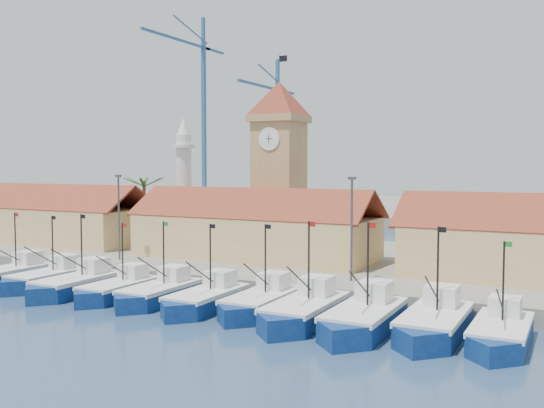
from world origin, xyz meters
The scene contains 22 objects.
ground centered at (0.00, 0.00, 0.00)m, with size 400.00×400.00×0.00m, color navy.
quay centered at (0.00, 24.00, 0.75)m, with size 140.00×32.00×1.50m, color gray.
terminal centered at (0.00, 110.00, 1.00)m, with size 240.00×80.00×2.00m, color gray.
boat_0 centered at (-18.05, 2.94, 0.75)m, with size 3.50×9.59×7.26m.
boat_1 centered at (-13.14, 3.12, 0.74)m, with size 3.44×9.41×7.12m.
boat_2 centered at (-8.35, 1.98, 0.78)m, with size 3.64×9.97×7.54m.
boat_3 centered at (-3.86, 2.38, 0.71)m, with size 3.32×9.09×6.88m.
boat_4 centered at (0.35, 2.65, 0.74)m, with size 3.46×9.47×7.17m.
boat_5 centered at (5.17, 2.42, 0.75)m, with size 3.48×9.54×7.22m.
boat_6 centered at (9.66, 3.39, 0.76)m, with size 3.53×9.66×7.31m.
boat_7 centered at (13.89, 2.18, 0.81)m, with size 3.78×10.37×7.84m.
boat_8 centered at (18.45, 2.04, 0.82)m, with size 3.84×10.53×7.97m.
boat_9 centered at (23.08, 3.02, 0.81)m, with size 3.76×10.30×7.79m.
boat_10 centered at (27.29, 2.89, 0.73)m, with size 3.39×9.28×7.02m.
hall_left centered at (-32.00, 20.00, 3.99)m, with size 31.20×10.13×7.61m.
hall_center centered at (0.00, 20.00, 3.99)m, with size 27.04×10.13×7.61m.
clock_tower centered at (0.00, 26.00, 11.96)m, with size 5.80×5.80×22.70m.
minaret centered at (-15.00, 28.00, 9.73)m, with size 3.00×3.00×16.30m.
palm_tree centered at (-20.00, 26.00, 6.25)m, with size 5.60×5.03×8.39m.
lamp_posts centered at (0.50, 12.00, 6.48)m, with size 80.70×0.25×9.03m.
crane_blue_far centered at (-61.08, 100.33, 29.72)m, with size 1.00×35.96×49.52m.
crane_blue_near centered at (-41.60, 106.77, 22.75)m, with size 1.00×30.65×37.67m.
Camera 1 is at (31.71, -37.35, 11.47)m, focal length 40.00 mm.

